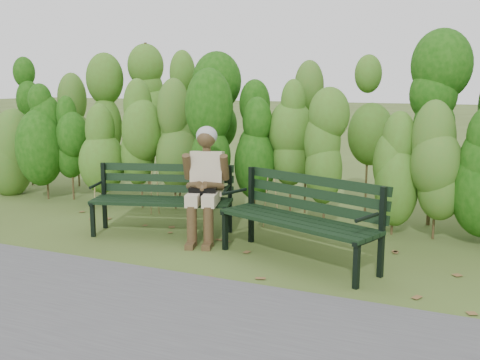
% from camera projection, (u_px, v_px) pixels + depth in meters
% --- Properties ---
extents(ground, '(80.00, 80.00, 0.00)m').
position_uv_depth(ground, '(228.00, 249.00, 6.46)').
color(ground, '#3F501F').
extents(footpath, '(60.00, 2.50, 0.01)m').
position_uv_depth(footpath, '(111.00, 324.00, 4.48)').
color(footpath, '#474749').
rests_on(footpath, ground).
extents(hedge_band, '(11.04, 1.67, 2.42)m').
position_uv_depth(hedge_band, '(283.00, 127.00, 7.91)').
color(hedge_band, '#47381E').
rests_on(hedge_band, ground).
extents(leaf_litter, '(5.81, 2.00, 0.01)m').
position_uv_depth(leaf_litter, '(239.00, 254.00, 6.25)').
color(leaf_litter, brown).
rests_on(leaf_litter, ground).
extents(bench_left, '(1.82, 1.04, 0.87)m').
position_uv_depth(bench_left, '(164.00, 193.00, 7.06)').
color(bench_left, black).
rests_on(bench_left, ground).
extents(bench_right, '(1.91, 1.18, 0.91)m').
position_uv_depth(bench_right, '(303.00, 212.00, 5.96)').
color(bench_right, black).
rests_on(bench_right, ground).
extents(seated_woman, '(0.61, 0.88, 1.37)m').
position_uv_depth(seated_woman, '(205.00, 177.00, 6.77)').
color(seated_woman, '#BCB492').
rests_on(seated_woman, ground).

